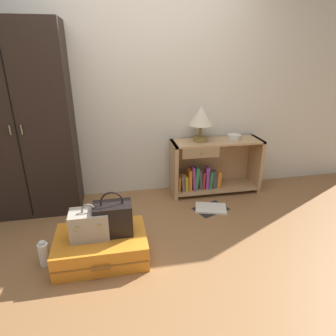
% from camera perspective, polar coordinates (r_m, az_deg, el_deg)
% --- Properties ---
extents(ground_plane, '(9.00, 9.00, 0.00)m').
position_cam_1_polar(ground_plane, '(2.54, -1.14, -18.63)').
color(ground_plane, olive).
extents(back_wall, '(6.40, 0.10, 2.60)m').
position_cam_1_polar(back_wall, '(3.43, -5.82, 15.99)').
color(back_wall, silver).
rests_on(back_wall, ground_plane).
extents(wardrobe, '(0.97, 0.47, 1.93)m').
position_cam_1_polar(wardrobe, '(3.30, -26.54, 7.68)').
color(wardrobe, black).
rests_on(wardrobe, ground_plane).
extents(bookshelf, '(1.09, 0.36, 0.66)m').
position_cam_1_polar(bookshelf, '(3.62, 8.45, 0.18)').
color(bookshelf, tan).
rests_on(bookshelf, ground_plane).
extents(table_lamp, '(0.29, 0.29, 0.41)m').
position_cam_1_polar(table_lamp, '(3.40, 6.47, 9.78)').
color(table_lamp, olive).
rests_on(table_lamp, bookshelf).
extents(bowl, '(0.16, 0.16, 0.05)m').
position_cam_1_polar(bowl, '(3.61, 12.76, 5.97)').
color(bowl, silver).
rests_on(bowl, bookshelf).
extents(suitcase_large, '(0.76, 0.54, 0.22)m').
position_cam_1_polar(suitcase_large, '(2.62, -12.84, -14.70)').
color(suitcase_large, orange).
rests_on(suitcase_large, ground_plane).
extents(train_case, '(0.31, 0.21, 0.31)m').
position_cam_1_polar(train_case, '(2.50, -15.06, -10.55)').
color(train_case, '#A89E8E').
rests_on(train_case, suitcase_large).
extents(handbag, '(0.31, 0.19, 0.39)m').
position_cam_1_polar(handbag, '(2.49, -10.68, -9.63)').
color(handbag, black).
rests_on(handbag, suitcase_large).
extents(bottle, '(0.08, 0.08, 0.22)m').
position_cam_1_polar(bottle, '(2.70, -23.05, -15.16)').
color(bottle, white).
rests_on(bottle, ground_plane).
extents(open_book_on_floor, '(0.42, 0.36, 0.02)m').
position_cam_1_polar(open_book_on_floor, '(3.34, 8.35, -7.78)').
color(open_book_on_floor, white).
rests_on(open_book_on_floor, ground_plane).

